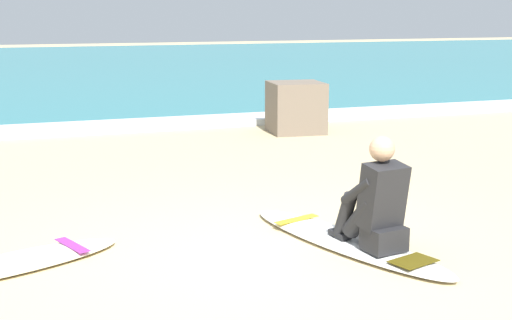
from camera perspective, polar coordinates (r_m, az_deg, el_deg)
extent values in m
plane|color=#CCB584|center=(5.93, 0.35, -7.89)|extent=(80.00, 80.00, 0.00)
cube|color=teal|center=(26.03, -15.35, 7.21)|extent=(80.00, 28.00, 0.10)
cube|color=white|center=(12.49, -10.51, 2.73)|extent=(80.00, 0.90, 0.11)
ellipsoid|color=white|center=(6.29, 7.23, -6.48)|extent=(1.21, 2.43, 0.07)
cube|color=gold|center=(6.75, 3.28, -4.78)|extent=(0.49, 0.24, 0.01)
cube|color=#4C400C|center=(5.79, 12.55, -7.94)|extent=(0.42, 0.34, 0.01)
cube|color=#232326|center=(5.95, 10.28, -6.23)|extent=(0.36, 0.31, 0.20)
cylinder|color=#232326|center=(5.99, 8.47, -4.56)|extent=(0.21, 0.42, 0.43)
cylinder|color=#232326|center=(6.14, 7.21, -4.38)|extent=(0.16, 0.27, 0.42)
cube|color=#232326|center=(6.25, 6.75, -5.94)|extent=(0.13, 0.23, 0.05)
cylinder|color=#232326|center=(6.10, 9.98, -4.28)|extent=(0.21, 0.42, 0.43)
cylinder|color=#232326|center=(6.28, 8.92, -4.08)|extent=(0.16, 0.27, 0.42)
cube|color=#232326|center=(6.39, 8.52, -5.60)|extent=(0.13, 0.23, 0.05)
cube|color=#232326|center=(5.88, 10.16, -2.89)|extent=(0.38, 0.34, 0.57)
sphere|color=tan|center=(5.82, 10.12, 0.89)|extent=(0.21, 0.21, 0.21)
cylinder|color=#232326|center=(5.91, 8.20, -2.51)|extent=(0.15, 0.40, 0.31)
cylinder|color=#232326|center=(6.07, 10.33, -2.18)|extent=(0.15, 0.40, 0.31)
ellipsoid|color=#EFE5C6|center=(6.04, -18.92, -7.85)|extent=(1.88, 1.14, 0.07)
cube|color=purple|center=(6.22, -14.58, -6.64)|extent=(0.27, 0.48, 0.01)
cube|color=#756656|center=(11.90, 3.23, 4.25)|extent=(0.95, 0.92, 0.85)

